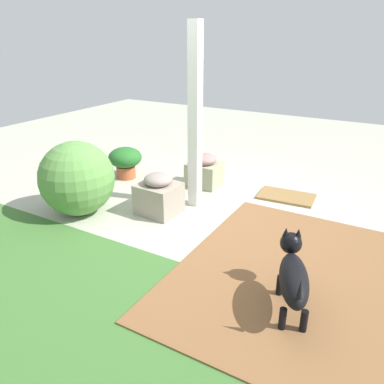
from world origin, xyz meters
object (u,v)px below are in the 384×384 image
at_px(terracotta_pot_broad, 125,160).
at_px(stone_planter_mid, 159,195).
at_px(porch_pillar, 195,120).
at_px(dog, 293,275).
at_px(doormat, 286,196).
at_px(stone_planter_nearest, 204,171).
at_px(round_shrub, 77,178).

bearing_deg(terracotta_pot_broad, stone_planter_mid, 146.03).
xyz_separation_m(stone_planter_mid, terracotta_pot_broad, (1.06, -0.71, 0.05)).
height_order(porch_pillar, dog, porch_pillar).
bearing_deg(dog, stone_planter_mid, -26.19).
xyz_separation_m(terracotta_pot_broad, doormat, (-2.20, -0.44, -0.25)).
bearing_deg(terracotta_pot_broad, stone_planter_nearest, -165.16).
relative_size(round_shrub, doormat, 1.24).
bearing_deg(stone_planter_nearest, terracotta_pot_broad, 14.84).
xyz_separation_m(stone_planter_mid, dog, (-1.79, 0.88, 0.08)).
bearing_deg(stone_planter_nearest, dog, 132.67).
bearing_deg(porch_pillar, doormat, -140.57).
distance_m(stone_planter_mid, round_shrub, 0.93).
height_order(terracotta_pot_broad, dog, dog).
xyz_separation_m(terracotta_pot_broad, dog, (-2.84, 1.59, 0.04)).
height_order(terracotta_pot_broad, doormat, terracotta_pot_broad).
distance_m(terracotta_pot_broad, doormat, 2.26).
distance_m(porch_pillar, dog, 2.14).
xyz_separation_m(dog, doormat, (0.64, -2.03, -0.29)).
height_order(round_shrub, terracotta_pot_broad, round_shrub).
relative_size(stone_planter_mid, doormat, 0.71).
relative_size(porch_pillar, stone_planter_mid, 4.27).
bearing_deg(stone_planter_nearest, stone_planter_mid, 87.21).
bearing_deg(doormat, stone_planter_mid, 45.22).
bearing_deg(porch_pillar, round_shrub, 39.73).
bearing_deg(doormat, porch_pillar, 39.43).
distance_m(porch_pillar, stone_planter_nearest, 1.03).
bearing_deg(stone_planter_nearest, porch_pillar, 107.83).
xyz_separation_m(porch_pillar, dog, (-1.55, 1.29, -0.72)).
xyz_separation_m(round_shrub, doormat, (-1.93, -1.60, -0.40)).
bearing_deg(round_shrub, porch_pillar, -140.27).
bearing_deg(doormat, stone_planter_nearest, 7.69).
bearing_deg(stone_planter_mid, doormat, -134.78).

